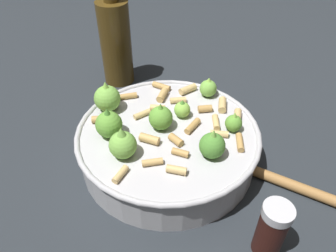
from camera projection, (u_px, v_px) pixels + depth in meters
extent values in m
plane|color=#23282D|center=(168.00, 157.00, 0.53)|extent=(2.40, 2.40, 0.00)
cylinder|color=#B7B7BC|center=(168.00, 145.00, 0.51)|extent=(0.28, 0.28, 0.06)
torus|color=#B7B7BC|center=(168.00, 131.00, 0.49)|extent=(0.28, 0.28, 0.01)
sphere|color=#75B247|center=(107.00, 98.00, 0.52)|extent=(0.04, 0.04, 0.04)
cone|color=#8CC64C|center=(106.00, 87.00, 0.51)|extent=(0.02, 0.02, 0.02)
sphere|color=#8CC64C|center=(182.00, 110.00, 0.51)|extent=(0.03, 0.03, 0.03)
cone|color=#4C8933|center=(182.00, 103.00, 0.50)|extent=(0.01, 0.01, 0.01)
sphere|color=#609E38|center=(161.00, 118.00, 0.49)|extent=(0.04, 0.04, 0.04)
cone|color=#609E38|center=(161.00, 108.00, 0.48)|extent=(0.01, 0.01, 0.02)
sphere|color=#4C8933|center=(212.00, 146.00, 0.44)|extent=(0.04, 0.04, 0.04)
cone|color=#75B247|center=(213.00, 135.00, 0.43)|extent=(0.01, 0.01, 0.02)
sphere|color=#609E38|center=(234.00, 123.00, 0.49)|extent=(0.03, 0.03, 0.03)
cone|color=#8CC64C|center=(235.00, 116.00, 0.48)|extent=(0.01, 0.01, 0.01)
sphere|color=#75B247|center=(123.00, 145.00, 0.44)|extent=(0.04, 0.04, 0.04)
cone|color=#75B247|center=(121.00, 134.00, 0.43)|extent=(0.02, 0.02, 0.02)
sphere|color=#609E38|center=(109.00, 124.00, 0.47)|extent=(0.04, 0.04, 0.04)
cone|color=#4C8933|center=(107.00, 113.00, 0.46)|extent=(0.02, 0.02, 0.02)
sphere|color=#75B247|center=(208.00, 88.00, 0.56)|extent=(0.03, 0.03, 0.03)
cone|color=#8CC64C|center=(209.00, 81.00, 0.55)|extent=(0.01, 0.01, 0.01)
cylinder|color=tan|center=(188.00, 89.00, 0.57)|extent=(0.03, 0.03, 0.01)
cylinder|color=tan|center=(238.00, 116.00, 0.51)|extent=(0.02, 0.03, 0.01)
cylinder|color=tan|center=(120.00, 174.00, 0.42)|extent=(0.02, 0.03, 0.01)
cylinder|color=tan|center=(176.00, 170.00, 0.43)|extent=(0.03, 0.02, 0.01)
cylinder|color=tan|center=(163.00, 95.00, 0.56)|extent=(0.02, 0.03, 0.01)
cylinder|color=tan|center=(128.00, 96.00, 0.56)|extent=(0.03, 0.02, 0.01)
cylinder|color=tan|center=(222.00, 105.00, 0.53)|extent=(0.02, 0.03, 0.01)
cylinder|color=tan|center=(205.00, 109.00, 0.53)|extent=(0.02, 0.02, 0.01)
cylinder|color=tan|center=(219.00, 134.00, 0.48)|extent=(0.03, 0.01, 0.01)
cylinder|color=tan|center=(152.00, 162.00, 0.44)|extent=(0.03, 0.02, 0.01)
cylinder|color=tan|center=(149.00, 139.00, 0.47)|extent=(0.03, 0.02, 0.01)
cylinder|color=tan|center=(101.00, 119.00, 0.51)|extent=(0.03, 0.02, 0.01)
cylinder|color=tan|center=(178.00, 100.00, 0.55)|extent=(0.03, 0.01, 0.01)
cylinder|color=tan|center=(161.00, 86.00, 0.58)|extent=(0.03, 0.02, 0.01)
cylinder|color=tan|center=(180.00, 153.00, 0.45)|extent=(0.03, 0.02, 0.01)
cylinder|color=tan|center=(176.00, 140.00, 0.47)|extent=(0.02, 0.02, 0.01)
cylinder|color=tan|center=(240.00, 142.00, 0.47)|extent=(0.01, 0.03, 0.01)
cylinder|color=tan|center=(216.00, 122.00, 0.50)|extent=(0.01, 0.03, 0.01)
cylinder|color=tan|center=(158.00, 108.00, 0.53)|extent=(0.03, 0.01, 0.01)
cylinder|color=tan|center=(193.00, 126.00, 0.49)|extent=(0.03, 0.03, 0.01)
cylinder|color=tan|center=(142.00, 114.00, 0.52)|extent=(0.03, 0.03, 0.01)
cylinder|color=#33140F|center=(270.00, 233.00, 0.38)|extent=(0.03, 0.03, 0.07)
cylinder|color=silver|center=(278.00, 212.00, 0.36)|extent=(0.04, 0.04, 0.01)
cylinder|color=#4C3814|center=(116.00, 44.00, 0.66)|extent=(0.06, 0.06, 0.17)
cylinder|color=#9E703D|center=(290.00, 184.00, 0.48)|extent=(0.16, 0.09, 0.02)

